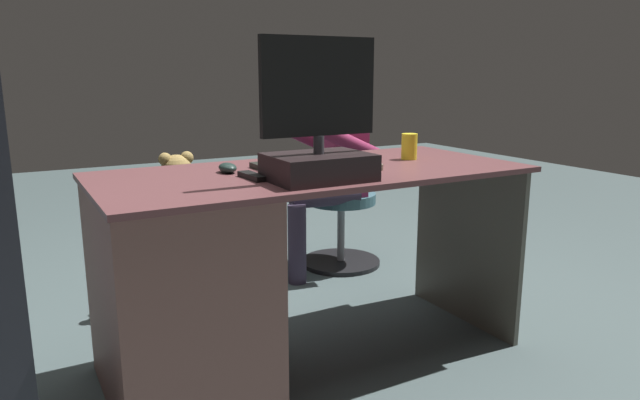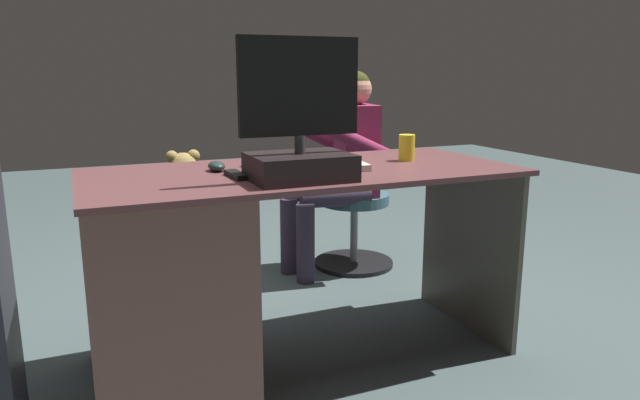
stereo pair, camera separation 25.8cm
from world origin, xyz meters
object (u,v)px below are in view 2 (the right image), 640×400
teddy_bear (184,187)px  person (342,157)px  monitor (300,141)px  visitor_chair (354,222)px  computer_mouse (217,166)px  office_chair_teddy (188,255)px  desk (191,276)px  cup (407,148)px  tv_remote (236,175)px  keyboard (299,163)px

teddy_bear → person: person is taller
monitor → visitor_chair: 1.50m
monitor → computer_mouse: monitor is taller
computer_mouse → office_chair_teddy: computer_mouse is taller
desk → monitor: 0.63m
cup → visitor_chair: size_ratio=0.23×
teddy_bear → desk: bearing=81.0°
desk → cup: bearing=-177.6°
tv_remote → office_chair_teddy: 0.98m
computer_mouse → cup: size_ratio=0.90×
teddy_bear → monitor: bearing=103.0°
teddy_bear → tv_remote: bearing=92.6°
monitor → cup: bearing=-157.3°
monitor → cup: (-0.56, -0.23, -0.08)m
teddy_bear → visitor_chair: (-0.99, -0.16, -0.32)m
computer_mouse → keyboard: bearing=-179.3°
desk → person: 1.40m
computer_mouse → teddy_bear: 0.71m
desk → monitor: (-0.34, 0.20, 0.49)m
computer_mouse → teddy_bear: computer_mouse is taller
office_chair_teddy → tv_remote: bearing=92.7°
person → cup: bearing=81.8°
keyboard → computer_mouse: computer_mouse is taller
office_chair_teddy → teddy_bear: bearing=-90.0°
computer_mouse → person: 1.23m
monitor → person: size_ratio=0.42×
computer_mouse → person: bearing=-137.6°
person → tv_remote: bearing=48.4°
person → office_chair_teddy: bearing=9.7°
computer_mouse → visitor_chair: size_ratio=0.21×
monitor → keyboard: size_ratio=1.11×
cup → teddy_bear: (0.78, -0.73, -0.23)m
keyboard → computer_mouse: bearing=0.7°
tv_remote → keyboard: bearing=-155.4°
computer_mouse → teddy_bear: size_ratio=0.30×
keyboard → cup: size_ratio=3.94×
keyboard → visitor_chair: 1.18m
tv_remote → monitor: bearing=140.4°
office_chair_teddy → desk: bearing=80.8°
visitor_chair → person: 0.40m
keyboard → office_chair_teddy: size_ratio=0.84×
desk → office_chair_teddy: size_ratio=3.21×
desk → tv_remote: (-0.16, 0.06, 0.37)m
desk → computer_mouse: size_ratio=16.60×
office_chair_teddy → computer_mouse: bearing=90.5°
visitor_chair → desk: bearing=39.8°
cup → tv_remote: bearing=7.9°
cup → person: bearing=-98.2°
office_chair_teddy → visitor_chair: 1.01m
office_chair_teddy → person: bearing=-170.3°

